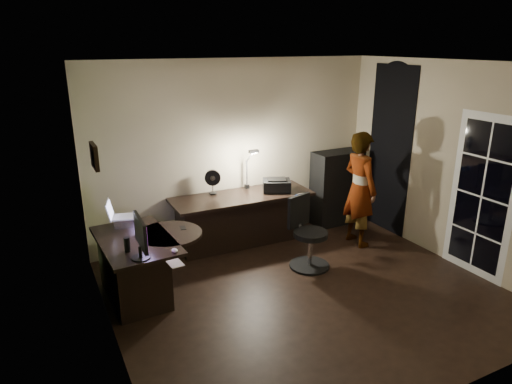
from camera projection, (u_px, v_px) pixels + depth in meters
name	position (u px, v px, depth m)	size (l,w,h in m)	color
floor	(305.00, 292.00, 5.59)	(4.50, 4.00, 0.01)	black
ceiling	(314.00, 63.00, 4.74)	(4.50, 4.00, 0.01)	silver
wall_back	(236.00, 151.00, 6.86)	(4.50, 0.01, 2.70)	tan
wall_front	(455.00, 258.00, 3.46)	(4.50, 0.01, 2.70)	tan
wall_left	(104.00, 220.00, 4.20)	(0.01, 4.00, 2.70)	tan
wall_right	(451.00, 164.00, 6.13)	(0.01, 4.00, 2.70)	tan
green_wall_overlay	(105.00, 220.00, 4.20)	(0.00, 4.00, 2.70)	#4C6432
arched_doorway	(390.00, 150.00, 7.11)	(0.01, 0.90, 2.60)	black
french_door	(482.00, 197.00, 5.75)	(0.02, 0.92, 2.10)	white
framed_picture	(94.00, 156.00, 4.44)	(0.04, 0.30, 0.25)	black
desk_left	(138.00, 268.00, 5.38)	(0.79, 1.29, 0.74)	black
desk_right	(242.00, 220.00, 6.78)	(2.08, 0.73, 0.78)	black
cabinet	(336.00, 188.00, 7.56)	(0.82, 0.41, 1.22)	black
laptop_stand	(124.00, 222.00, 5.64)	(0.26, 0.22, 0.11)	silver
laptop	(123.00, 208.00, 5.58)	(0.34, 0.32, 0.23)	silver
monitor	(140.00, 244.00, 4.75)	(0.10, 0.50, 0.33)	black
mouse	(175.00, 250.00, 4.94)	(0.06, 0.10, 0.04)	silver
phone	(183.00, 228.00, 5.58)	(0.06, 0.13, 0.01)	black
pen	(137.00, 239.00, 5.27)	(0.01, 0.14, 0.01)	black
speaker	(127.00, 245.00, 4.93)	(0.06, 0.06, 0.17)	black
notepad	(175.00, 263.00, 4.68)	(0.14, 0.19, 0.01)	silver
desk_fan	(213.00, 182.00, 6.63)	(0.23, 0.13, 0.36)	black
headphones	(302.00, 196.00, 6.44)	(0.19, 0.08, 0.09)	#09349C
printer	(277.00, 185.00, 6.79)	(0.40, 0.31, 0.18)	black
desk_lamp	(247.00, 166.00, 6.82)	(0.17, 0.31, 0.68)	black
office_chair	(311.00, 234.00, 6.06)	(0.54, 0.54, 0.97)	black
person	(360.00, 189.00, 6.69)	(0.61, 0.41, 1.71)	#D8A88C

